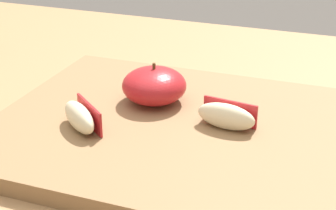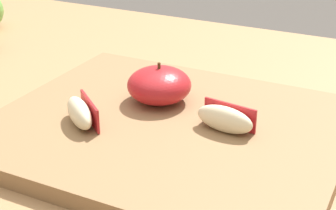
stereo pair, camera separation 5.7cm
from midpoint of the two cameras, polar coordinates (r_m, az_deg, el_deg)
The scene contains 5 objects.
dining_table at distance 0.71m, azimuth 0.69°, elevation -9.26°, with size 1.17×0.78×0.75m.
cutting_board at distance 0.58m, azimuth 2.80°, elevation -2.69°, with size 0.38×0.32×0.02m.
apple_half_skin_up at distance 0.62m, azimuth 1.68°, elevation 2.11°, with size 0.08×0.08×0.05m.
apple_wedge_back at distance 0.56m, azimuth 9.09°, elevation -1.55°, with size 0.07×0.03×0.03m.
apple_wedge_middle at distance 0.57m, azimuth -6.62°, elevation -0.89°, with size 0.06×0.06×0.03m.
Camera 2 is at (0.28, -0.51, 1.03)m, focal length 56.57 mm.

